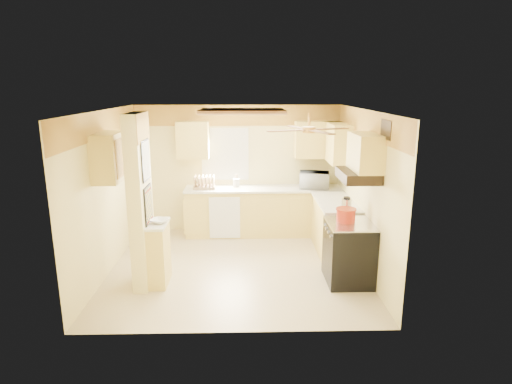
{
  "coord_description": "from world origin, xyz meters",
  "views": [
    {
      "loc": [
        0.14,
        -6.44,
        2.85
      ],
      "look_at": [
        0.32,
        0.35,
        1.16
      ],
      "focal_mm": 30.0,
      "sensor_mm": 36.0,
      "label": 1
    }
  ],
  "objects_px": {
    "stove": "(349,252)",
    "bowl": "(159,221)",
    "microwave": "(314,180)",
    "dutch_oven": "(346,215)",
    "kettle": "(347,205)"
  },
  "relations": [
    {
      "from": "microwave",
      "to": "bowl",
      "type": "relative_size",
      "value": 2.33
    },
    {
      "from": "kettle",
      "to": "stove",
      "type": "bearing_deg",
      "value": -95.58
    },
    {
      "from": "stove",
      "to": "bowl",
      "type": "bearing_deg",
      "value": -179.82
    },
    {
      "from": "stove",
      "to": "kettle",
      "type": "bearing_deg",
      "value": 84.42
    },
    {
      "from": "stove",
      "to": "kettle",
      "type": "distance_m",
      "value": 0.75
    },
    {
      "from": "dutch_oven",
      "to": "kettle",
      "type": "bearing_deg",
      "value": 75.72
    },
    {
      "from": "microwave",
      "to": "kettle",
      "type": "height_order",
      "value": "microwave"
    },
    {
      "from": "stove",
      "to": "dutch_oven",
      "type": "bearing_deg",
      "value": 129.03
    },
    {
      "from": "microwave",
      "to": "bowl",
      "type": "bearing_deg",
      "value": 48.28
    },
    {
      "from": "stove",
      "to": "kettle",
      "type": "relative_size",
      "value": 3.77
    },
    {
      "from": "microwave",
      "to": "bowl",
      "type": "height_order",
      "value": "microwave"
    },
    {
      "from": "kettle",
      "to": "bowl",
      "type": "bearing_deg",
      "value": -170.49
    },
    {
      "from": "stove",
      "to": "bowl",
      "type": "distance_m",
      "value": 2.81
    },
    {
      "from": "stove",
      "to": "kettle",
      "type": "xyz_separation_m",
      "value": [
        0.05,
        0.46,
        0.59
      ]
    },
    {
      "from": "stove",
      "to": "dutch_oven",
      "type": "height_order",
      "value": "dutch_oven"
    }
  ]
}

